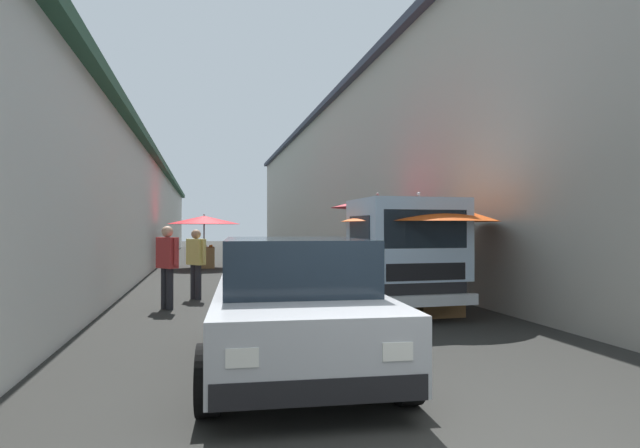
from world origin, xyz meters
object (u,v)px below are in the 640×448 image
fruit_stall_near_left (204,226)px  hatchback_car (294,301)px  vendor_in_shade (196,259)px  vendor_by_crates (167,261)px  fruit_stall_far_right (421,220)px  fruit_stall_near_right (376,214)px  delivery_truck (392,256)px

fruit_stall_near_left → hatchback_car: size_ratio=0.71×
vendor_in_shade → vendor_by_crates: bearing=158.1°
fruit_stall_far_right → hatchback_car: 4.25m
fruit_stall_near_right → vendor_in_shade: size_ratio=1.59×
fruit_stall_near_right → fruit_stall_far_right: bearing=174.9°
fruit_stall_far_right → vendor_by_crates: 4.90m
fruit_stall_near_left → vendor_by_crates: bearing=176.0°
fruit_stall_near_right → vendor_by_crates: bearing=109.7°
delivery_truck → vendor_in_shade: size_ratio=3.22×
fruit_stall_near_left → fruit_stall_near_right: bearing=-153.3°
fruit_stall_far_right → hatchback_car: fruit_stall_far_right is taller
vendor_in_shade → fruit_stall_near_right: bearing=-84.0°
fruit_stall_near_left → vendor_by_crates: fruit_stall_near_left is taller
fruit_stall_near_left → hatchback_car: (-14.52, -0.98, -0.91)m
fruit_stall_near_left → vendor_in_shade: size_ratio=1.85×
fruit_stall_near_right → fruit_stall_near_left: size_ratio=0.86×
fruit_stall_near_left → delivery_truck: 11.73m
fruit_stall_near_left → delivery_truck: (-11.18, -3.47, -0.61)m
fruit_stall_near_left → vendor_by_crates: (-10.07, 0.70, -0.72)m
fruit_stall_far_right → fruit_stall_near_right: size_ratio=1.18×
hatchback_car → vendor_by_crates: (4.46, 1.69, 0.19)m
fruit_stall_far_right → delivery_truck: (0.40, 0.42, -0.68)m
fruit_stall_far_right → delivery_truck: fruit_stall_far_right is taller
fruit_stall_near_right → hatchback_car: 7.08m
hatchback_car → vendor_in_shade: bearing=11.5°
fruit_stall_near_right → hatchback_car: fruit_stall_near_right is taller
delivery_truck → vendor_in_shade: delivery_truck is taller
fruit_stall_near_left → hatchback_car: bearing=-176.1°
fruit_stall_near_right → delivery_truck: fruit_stall_near_right is taller
delivery_truck → vendor_by_crates: delivery_truck is taller
fruit_stall_near_right → delivery_truck: (-2.87, 0.71, -0.88)m
fruit_stall_near_left → vendor_in_shade: fruit_stall_near_left is taller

